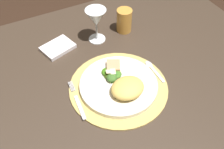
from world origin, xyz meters
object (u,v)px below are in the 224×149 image
at_px(dinner_plate, 119,85).
at_px(napkin, 58,47).
at_px(fork, 78,102).
at_px(spoon, 152,68).
at_px(amber_tumbler, 124,20).
at_px(wine_glass, 96,19).
at_px(dining_table, 89,101).

bearing_deg(dinner_plate, napkin, 112.94).
xyz_separation_m(dinner_plate, fork, (-0.15, 0.00, -0.01)).
height_order(spoon, amber_tumbler, amber_tumbler).
distance_m(spoon, wine_glass, 0.29).
bearing_deg(fork, spoon, 3.46).
height_order(napkin, amber_tumbler, amber_tumbler).
height_order(dining_table, amber_tumbler, amber_tumbler).
bearing_deg(fork, amber_tumbler, 40.15).
bearing_deg(dining_table, napkin, 103.63).
xyz_separation_m(dining_table, fork, (-0.07, -0.10, 0.16)).
bearing_deg(napkin, spoon, -44.33).
bearing_deg(amber_tumbler, napkin, 177.48).
height_order(fork, napkin, napkin).
xyz_separation_m(dining_table, napkin, (-0.05, 0.19, 0.16)).
bearing_deg(napkin, dinner_plate, -67.06).
xyz_separation_m(dinner_plate, napkin, (-0.12, 0.29, -0.01)).
bearing_deg(amber_tumbler, dinner_plate, -121.99).
xyz_separation_m(dining_table, spoon, (0.23, -0.08, 0.16)).
xyz_separation_m(dining_table, amber_tumbler, (0.25, 0.17, 0.20)).
xyz_separation_m(fork, amber_tumbler, (0.32, 0.27, 0.04)).
height_order(fork, spoon, spoon).
bearing_deg(fork, napkin, 84.14).
relative_size(dining_table, fork, 8.77).
height_order(dining_table, fork, fork).
relative_size(dining_table, napkin, 12.11).
bearing_deg(dining_table, spoon, -19.62).
height_order(dinner_plate, spoon, dinner_plate).
relative_size(dinner_plate, fork, 1.60).
distance_m(dining_table, wine_glass, 0.33).
xyz_separation_m(napkin, amber_tumbler, (0.29, -0.01, 0.04)).
xyz_separation_m(dinner_plate, wine_glass, (0.04, 0.27, 0.09)).
bearing_deg(amber_tumbler, wine_glass, -178.16).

